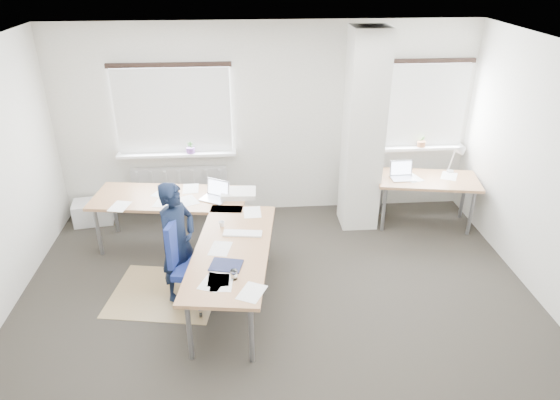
{
  "coord_description": "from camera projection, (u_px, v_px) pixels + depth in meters",
  "views": [
    {
      "loc": [
        -0.32,
        -4.42,
        3.63
      ],
      "look_at": [
        0.08,
        0.9,
        0.94
      ],
      "focal_mm": 32.0,
      "sensor_mm": 36.0,
      "label": 1
    }
  ],
  "objects": [
    {
      "name": "ground",
      "position": [
        279.0,
        311.0,
        5.6
      ],
      "size": [
        6.0,
        6.0,
        0.0
      ],
      "primitive_type": "plane",
      "color": "#2A2722",
      "rests_on": "ground"
    },
    {
      "name": "room_shell",
      "position": [
        293.0,
        150.0,
        5.23
      ],
      "size": [
        6.04,
        5.04,
        2.82
      ],
      "color": "beige",
      "rests_on": "ground"
    },
    {
      "name": "floor_mat",
      "position": [
        165.0,
        293.0,
        5.88
      ],
      "size": [
        1.38,
        1.22,
        0.01
      ],
      "primitive_type": "cube",
      "rotation": [
        0.0,
        0.0,
        -0.17
      ],
      "color": "#9B8154",
      "rests_on": "ground"
    },
    {
      "name": "white_crate",
      "position": [
        93.0,
        212.0,
        7.35
      ],
      "size": [
        0.59,
        0.46,
        0.33
      ],
      "primitive_type": "cube",
      "rotation": [
        0.0,
        0.0,
        0.15
      ],
      "color": "white",
      "rests_on": "ground"
    },
    {
      "name": "desk_main",
      "position": [
        202.0,
        222.0,
        5.99
      ],
      "size": [
        2.41,
        2.9,
        0.96
      ],
      "rotation": [
        0.0,
        0.0,
        -0.13
      ],
      "color": "#9F6744",
      "rests_on": "ground"
    },
    {
      "name": "desk_side",
      "position": [
        428.0,
        181.0,
        7.07
      ],
      "size": [
        1.5,
        0.93,
        1.22
      ],
      "rotation": [
        0.0,
        0.0,
        -0.17
      ],
      "color": "#9F6744",
      "rests_on": "ground"
    },
    {
      "name": "task_chair",
      "position": [
        195.0,
        281.0,
        5.61
      ],
      "size": [
        0.58,
        0.57,
        1.05
      ],
      "rotation": [
        0.0,
        0.0,
        -0.22
      ],
      "color": "navy",
      "rests_on": "ground"
    },
    {
      "name": "person",
      "position": [
        178.0,
        242.0,
        5.54
      ],
      "size": [
        0.58,
        0.63,
        1.44
      ],
      "primitive_type": "imported",
      "rotation": [
        0.0,
        0.0,
        0.97
      ],
      "color": "black",
      "rests_on": "ground"
    }
  ]
}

